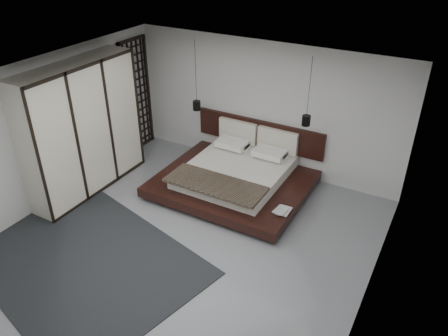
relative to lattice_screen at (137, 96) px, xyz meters
The scene contains 14 objects.
floor 4.05m from the lattice_screen, 39.71° to the right, with size 6.00×6.00×0.00m, color gray.
ceiling 4.12m from the lattice_screen, 39.71° to the right, with size 6.00×6.00×0.00m, color white.
wall_back 3.00m from the lattice_screen, 10.56° to the left, with size 6.00×6.00×0.00m, color silver.
wall_front 6.20m from the lattice_screen, 61.57° to the right, with size 6.00×6.00×0.00m, color silver.
wall_left 2.45m from the lattice_screen, 91.17° to the right, with size 6.00×6.00×0.00m, color silver.
wall_right 6.44m from the lattice_screen, 22.38° to the right, with size 6.00×6.00×0.00m, color silver.
lattice_screen is the anchor object (origin of this frame).
bed 3.11m from the lattice_screen, 10.75° to the right, with size 2.94×2.46×1.10m.
book_lower 4.40m from the lattice_screen, 16.65° to the right, with size 0.24×0.32×0.03m, color #99724C.
book_upper 4.38m from the lattice_screen, 17.14° to the right, with size 0.21×0.29×0.02m, color #99724C.
pendant_left 1.69m from the lattice_screen, ahead, with size 0.16×0.16×1.49m.
pendant_right 4.11m from the lattice_screen, ahead, with size 0.16×0.16×1.31m.
wardrobe 1.98m from the lattice_screen, 82.68° to the right, with size 0.63×2.66×2.61m.
rug 4.32m from the lattice_screen, 64.86° to the right, with size 3.82×2.73×0.02m, color black.
Camera 1 is at (3.46, -4.88, 4.89)m, focal length 35.00 mm.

